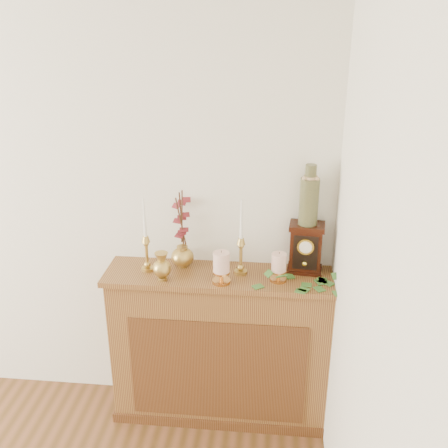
# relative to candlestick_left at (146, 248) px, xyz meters

# --- Properties ---
(console_shelf) EXTENTS (1.24, 0.34, 0.93)m
(console_shelf) POSITION_rel_candlestick_left_xyz_m (0.39, 0.00, -0.63)
(console_shelf) COLOR olive
(console_shelf) RESTS_ON ground
(candlestick_left) EXTENTS (0.07, 0.07, 0.41)m
(candlestick_left) POSITION_rel_candlestick_left_xyz_m (0.00, 0.00, 0.00)
(candlestick_left) COLOR tan
(candlestick_left) RESTS_ON console_shelf
(candlestick_center) EXTENTS (0.07, 0.07, 0.42)m
(candlestick_center) POSITION_rel_candlestick_left_xyz_m (0.50, 0.01, 0.00)
(candlestick_center) COLOR tan
(candlestick_center) RESTS_ON console_shelf
(bud_vase) EXTENTS (0.10, 0.10, 0.15)m
(bud_vase) POSITION_rel_candlestick_left_xyz_m (0.10, -0.10, -0.06)
(bud_vase) COLOR tan
(bud_vase) RESTS_ON console_shelf
(ginger_jar) EXTENTS (0.19, 0.20, 0.46)m
(ginger_jar) POSITION_rel_candlestick_left_xyz_m (0.18, 0.10, 0.07)
(ginger_jar) COLOR tan
(ginger_jar) RESTS_ON console_shelf
(pillar_candle_left) EXTENTS (0.09, 0.09, 0.18)m
(pillar_candle_left) POSITION_rel_candlestick_left_xyz_m (0.41, -0.10, -0.04)
(pillar_candle_left) COLOR #C68945
(pillar_candle_left) RESTS_ON console_shelf
(pillar_candle_right) EXTENTS (0.09, 0.09, 0.17)m
(pillar_candle_right) POSITION_rel_candlestick_left_xyz_m (0.70, -0.05, -0.05)
(pillar_candle_right) COLOR #C68945
(pillar_candle_right) RESTS_ON console_shelf
(ivy_garland) EXTENTS (0.49, 0.21, 0.09)m
(ivy_garland) POSITION_rel_candlestick_left_xyz_m (0.77, -0.08, -0.12)
(ivy_garland) COLOR #356526
(ivy_garland) RESTS_ON console_shelf
(mantel_clock) EXTENTS (0.19, 0.14, 0.27)m
(mantel_clock) POSITION_rel_candlestick_left_xyz_m (0.84, 0.08, -0.00)
(mantel_clock) COLOR black
(mantel_clock) RESTS_ON console_shelf
(ceramic_vase) EXTENTS (0.10, 0.10, 0.32)m
(ceramic_vase) POSITION_rel_candlestick_left_xyz_m (0.84, 0.08, 0.28)
(ceramic_vase) COLOR #172F26
(ceramic_vase) RESTS_ON mantel_clock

